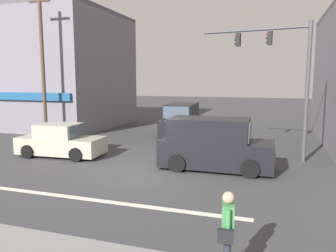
{
  "coord_description": "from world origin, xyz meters",
  "views": [
    {
      "loc": [
        4.89,
        -11.98,
        3.66
      ],
      "look_at": [
        0.33,
        2.0,
        1.6
      ],
      "focal_mm": 35.0,
      "sensor_mm": 36.0,
      "label": 1
    }
  ],
  "objects": [
    {
      "name": "building_left_block",
      "position": [
        -13.44,
        10.61,
        4.45
      ],
      "size": [
        12.78,
        9.7,
        8.9
      ],
      "color": "slate",
      "rests_on": "ground"
    },
    {
      "name": "sedan_waiting_far",
      "position": [
        -4.9,
        1.25,
        0.71
      ],
      "size": [
        4.19,
        2.05,
        1.58
      ],
      "color": "#B7B29E",
      "rests_on": "ground"
    },
    {
      "name": "van_approaching_near",
      "position": [
        -1.0,
        8.83,
        1.01
      ],
      "size": [
        2.23,
        4.69,
        2.11
      ],
      "color": "black",
      "rests_on": "ground"
    },
    {
      "name": "traffic_light_mast",
      "position": [
        5.25,
        3.79,
        4.18
      ],
      "size": [
        4.85,
        0.79,
        6.2
      ],
      "color": "#47474C",
      "rests_on": "ground"
    },
    {
      "name": "van_crossing_rightbound",
      "position": [
        2.58,
        1.22,
        1.01
      ],
      "size": [
        4.63,
        2.09,
        2.11
      ],
      "color": "black",
      "rests_on": "ground"
    },
    {
      "name": "ground_plane",
      "position": [
        0.0,
        0.0,
        0.0
      ],
      "size": [
        120.0,
        120.0,
        0.0
      ],
      "primitive_type": "plane",
      "color": "#3D3D3F"
    },
    {
      "name": "lane_marking_stripe",
      "position": [
        0.0,
        -3.5,
        0.0
      ],
      "size": [
        9.0,
        0.24,
        0.01
      ],
      "primitive_type": "cube",
      "color": "silver",
      "rests_on": "ground"
    },
    {
      "name": "pedestrian_foreground_with_bag",
      "position": [
        4.17,
        -6.28,
        0.95
      ],
      "size": [
        0.29,
        0.68,
        1.67
      ],
      "color": "#232838",
      "rests_on": "ground"
    },
    {
      "name": "utility_pole_near_left",
      "position": [
        -8.39,
        4.56,
        4.46
      ],
      "size": [
        1.4,
        0.22,
        8.62
      ],
      "color": "brown",
      "rests_on": "ground"
    }
  ]
}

